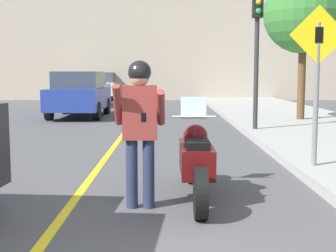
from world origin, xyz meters
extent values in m
cube|color=yellow|center=(-0.60, 6.00, 0.00)|extent=(0.12, 36.00, 0.01)
cube|color=#B2A38E|center=(0.00, 26.00, 3.62)|extent=(28.00, 1.20, 7.24)
cylinder|color=black|center=(0.95, 1.99, 0.29)|extent=(0.14, 0.59, 0.59)
cylinder|color=black|center=(0.95, 3.75, 0.29)|extent=(0.14, 0.59, 0.59)
cube|color=#510C0C|center=(0.95, 2.87, 0.52)|extent=(0.40, 1.21, 0.36)
sphere|color=#510C0C|center=(0.95, 3.03, 0.78)|extent=(0.32, 0.32, 0.32)
cube|color=black|center=(0.95, 2.59, 0.74)|extent=(0.28, 0.48, 0.10)
cylinder|color=silver|center=(0.95, 3.47, 1.00)|extent=(0.62, 0.03, 0.03)
cube|color=silver|center=(0.95, 3.55, 1.12)|extent=(0.36, 0.12, 0.31)
cylinder|color=#282D4C|center=(0.16, 2.44, 0.42)|extent=(0.14, 0.14, 0.83)
cylinder|color=#282D4C|center=(0.36, 2.44, 0.42)|extent=(0.14, 0.14, 0.83)
cube|color=maroon|center=(0.26, 2.44, 1.15)|extent=(0.40, 0.22, 0.64)
cylinder|color=maroon|center=(0.01, 2.34, 1.24)|extent=(0.09, 0.38, 0.49)
cylinder|color=maroon|center=(0.51, 2.32, 1.21)|extent=(0.09, 0.45, 0.45)
sphere|color=tan|center=(0.26, 2.44, 1.57)|extent=(0.23, 0.23, 0.23)
sphere|color=black|center=(0.26, 2.44, 1.62)|extent=(0.27, 0.27, 0.27)
cube|color=black|center=(0.32, 2.16, 1.12)|extent=(0.06, 0.05, 0.11)
cylinder|color=slate|center=(2.91, 4.26, 1.27)|extent=(0.08, 0.08, 2.23)
cube|color=yellow|center=(2.91, 4.24, 2.19)|extent=(0.91, 0.02, 0.91)
cube|color=black|center=(2.91, 4.23, 2.19)|extent=(0.12, 0.01, 0.24)
cylinder|color=#2D2D30|center=(2.89, 9.20, 1.97)|extent=(0.12, 0.12, 3.63)
cube|color=black|center=(2.89, 9.18, 3.41)|extent=(0.26, 0.22, 0.76)
sphere|color=gold|center=(2.89, 9.06, 3.41)|extent=(0.14, 0.14, 0.14)
sphere|color=green|center=(2.89, 9.06, 3.19)|extent=(0.14, 0.14, 0.14)
cylinder|color=brown|center=(4.83, 11.83, 1.38)|extent=(0.24, 0.24, 2.45)
sphere|color=#387A33|center=(4.83, 11.83, 3.48)|extent=(2.50, 2.50, 2.50)
cylinder|color=black|center=(-3.52, 15.63, 0.32)|extent=(0.22, 0.64, 0.64)
cylinder|color=black|center=(-1.86, 15.63, 0.32)|extent=(0.22, 0.64, 0.64)
cylinder|color=black|center=(-3.52, 13.03, 0.32)|extent=(0.22, 0.64, 0.64)
cylinder|color=black|center=(-1.86, 13.03, 0.32)|extent=(0.22, 0.64, 0.64)
cube|color=navy|center=(-2.69, 14.33, 0.70)|extent=(1.80, 4.20, 0.76)
cube|color=#38424C|center=(-2.69, 14.16, 1.38)|extent=(1.58, 2.18, 0.60)
cylinder|color=black|center=(-4.26, 21.73, 0.32)|extent=(0.22, 0.64, 0.64)
cylinder|color=black|center=(-2.61, 21.73, 0.32)|extent=(0.22, 0.64, 0.64)
cylinder|color=black|center=(-4.26, 19.12, 0.32)|extent=(0.22, 0.64, 0.64)
cylinder|color=black|center=(-2.61, 19.12, 0.32)|extent=(0.22, 0.64, 0.64)
cube|color=silver|center=(-3.43, 20.42, 0.70)|extent=(1.80, 4.20, 0.76)
cube|color=#38424C|center=(-3.43, 20.26, 1.38)|extent=(1.58, 2.18, 0.60)
cylinder|color=black|center=(-4.27, 27.24, 0.32)|extent=(0.22, 0.64, 0.64)
cylinder|color=black|center=(-2.62, 27.24, 0.32)|extent=(0.22, 0.64, 0.64)
cylinder|color=black|center=(-4.27, 24.64, 0.32)|extent=(0.22, 0.64, 0.64)
cylinder|color=black|center=(-2.62, 24.64, 0.32)|extent=(0.22, 0.64, 0.64)
cube|color=white|center=(-3.45, 25.94, 0.70)|extent=(1.80, 4.20, 0.76)
cube|color=#38424C|center=(-3.45, 25.77, 1.38)|extent=(1.58, 2.18, 0.60)
camera|label=1|loc=(0.59, -3.04, 1.60)|focal=50.00mm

